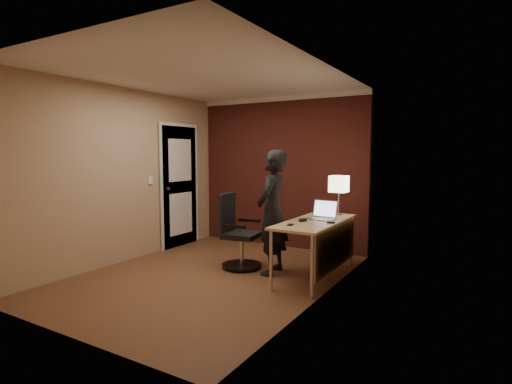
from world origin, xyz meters
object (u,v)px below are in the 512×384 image
desk (320,231)px  person (272,212)px  mouse (303,220)px  wallet (331,222)px  laptop (323,214)px  office_chair (237,236)px  desk_lamp (339,185)px  phone (290,225)px

desk → person: bearing=-170.9°
mouse → wallet: size_ratio=0.91×
desk → person: size_ratio=0.93×
laptop → person: (-0.59, -0.28, 0.01)m
laptop → office_chair: size_ratio=0.36×
desk_lamp → person: (-0.66, -0.66, -0.34)m
desk → wallet: 0.21m
desk → laptop: laptop is taller
mouse → wallet: mouse is taller
office_chair → laptop: bearing=14.3°
desk_lamp → office_chair: size_ratio=0.54×
laptop → desk_lamp: bearing=78.9°
office_chair → desk: bearing=5.3°
laptop → wallet: size_ratio=3.25×
wallet → office_chair: (-1.31, -0.05, -0.30)m
desk → desk_lamp: (0.04, 0.56, 0.55)m
desk_lamp → person: size_ratio=0.33×
person → desk_lamp: bearing=127.4°
desk_lamp → person: 0.99m
office_chair → person: (0.53, 0.01, 0.36)m
laptop → mouse: 0.35m
phone → person: 0.55m
mouse → office_chair: bearing=-167.0°
desk → wallet: (0.15, -0.05, 0.14)m
laptop → phone: laptop is taller
desk_lamp → phone: size_ratio=4.65×
mouse → phone: 0.31m
laptop → person: bearing=-154.7°
desk → laptop: bearing=102.7°
desk → phone: phone is taller
mouse → desk: bearing=50.7°
mouse → phone: size_ratio=0.87×
mouse → office_chair: size_ratio=0.10×
laptop → office_chair: office_chair is taller
desk_lamp → phone: (-0.23, -1.00, -0.41)m
phone → laptop: bearing=64.8°
laptop → wallet: bearing=-50.1°
desk → desk_lamp: size_ratio=2.80×
desk → office_chair: (-1.16, -0.11, -0.16)m
phone → person: bearing=130.2°
phone → person: size_ratio=0.07×
desk → mouse: 0.27m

